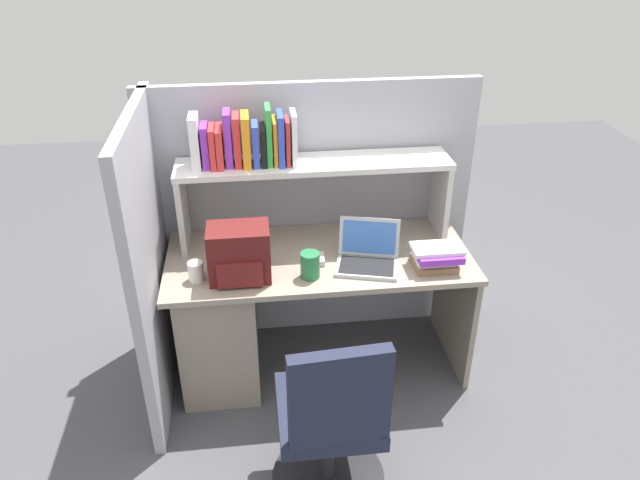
{
  "coord_description": "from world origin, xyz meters",
  "views": [
    {
      "loc": [
        -0.32,
        -2.69,
        2.36
      ],
      "look_at": [
        0.0,
        -0.05,
        0.85
      ],
      "focal_mm": 33.63,
      "sensor_mm": 36.0,
      "label": 1
    }
  ],
  "objects_px": {
    "backpack": "(239,254)",
    "computer_mouse": "(318,259)",
    "snack_canister": "(310,265)",
    "laptop": "(368,256)",
    "paper_cup": "(196,271)",
    "office_chair": "(331,429)"
  },
  "relations": [
    {
      "from": "computer_mouse",
      "to": "paper_cup",
      "type": "relative_size",
      "value": 1.03
    },
    {
      "from": "office_chair",
      "to": "paper_cup",
      "type": "bearing_deg",
      "value": -55.55
    },
    {
      "from": "laptop",
      "to": "snack_canister",
      "type": "distance_m",
      "value": 0.32
    },
    {
      "from": "computer_mouse",
      "to": "office_chair",
      "type": "xyz_separation_m",
      "value": [
        -0.04,
        -0.82,
        -0.35
      ]
    },
    {
      "from": "computer_mouse",
      "to": "backpack",
      "type": "bearing_deg",
      "value": -163.3
    },
    {
      "from": "computer_mouse",
      "to": "paper_cup",
      "type": "height_order",
      "value": "paper_cup"
    },
    {
      "from": "laptop",
      "to": "computer_mouse",
      "type": "xyz_separation_m",
      "value": [
        -0.25,
        0.05,
        -0.03
      ]
    },
    {
      "from": "laptop",
      "to": "snack_canister",
      "type": "bearing_deg",
      "value": -165.07
    },
    {
      "from": "laptop",
      "to": "backpack",
      "type": "relative_size",
      "value": 1.22
    },
    {
      "from": "laptop",
      "to": "computer_mouse",
      "type": "bearing_deg",
      "value": 167.81
    },
    {
      "from": "backpack",
      "to": "computer_mouse",
      "type": "xyz_separation_m",
      "value": [
        0.4,
        0.1,
        -0.12
      ]
    },
    {
      "from": "snack_canister",
      "to": "backpack",
      "type": "bearing_deg",
      "value": 173.67
    },
    {
      "from": "paper_cup",
      "to": "office_chair",
      "type": "bearing_deg",
      "value": -51.55
    },
    {
      "from": "backpack",
      "to": "snack_canister",
      "type": "bearing_deg",
      "value": -6.33
    },
    {
      "from": "computer_mouse",
      "to": "snack_canister",
      "type": "xyz_separation_m",
      "value": [
        -0.06,
        -0.13,
        0.05
      ]
    },
    {
      "from": "computer_mouse",
      "to": "snack_canister",
      "type": "relative_size",
      "value": 0.78
    },
    {
      "from": "backpack",
      "to": "computer_mouse",
      "type": "bearing_deg",
      "value": 13.58
    },
    {
      "from": "paper_cup",
      "to": "snack_canister",
      "type": "height_order",
      "value": "snack_canister"
    },
    {
      "from": "paper_cup",
      "to": "office_chair",
      "type": "xyz_separation_m",
      "value": [
        0.57,
        -0.72,
        -0.39
      ]
    },
    {
      "from": "paper_cup",
      "to": "backpack",
      "type": "bearing_deg",
      "value": 0.33
    },
    {
      "from": "laptop",
      "to": "snack_canister",
      "type": "xyz_separation_m",
      "value": [
        -0.3,
        -0.08,
        0.02
      ]
    },
    {
      "from": "paper_cup",
      "to": "snack_canister",
      "type": "relative_size",
      "value": 0.75
    }
  ]
}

